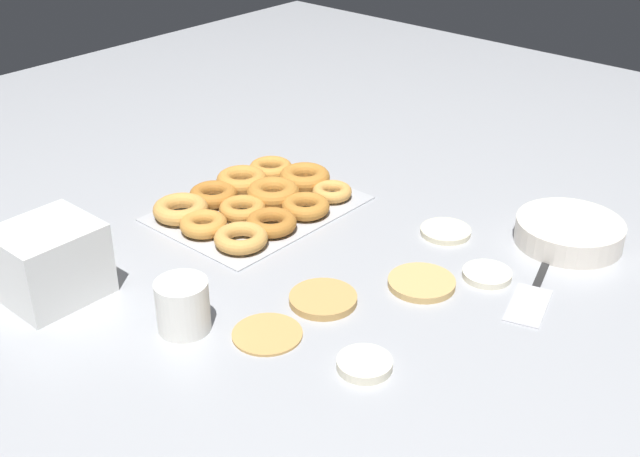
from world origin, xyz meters
TOP-DOWN VIEW (x-y plane):
  - ground_plane at (0.00, 0.00)m, footprint 3.00×3.00m
  - pancake_0 at (0.23, 0.05)m, footprint 0.11×0.11m
  - pancake_1 at (0.20, 0.22)m, footprint 0.08×0.08m
  - pancake_2 at (-0.23, 0.08)m, footprint 0.10×0.10m
  - pancake_3 at (0.10, 0.05)m, footprint 0.12×0.12m
  - pancake_4 at (-0.15, 0.22)m, footprint 0.09×0.09m
  - pancake_5 at (-0.05, 0.15)m, footprint 0.12×0.12m
  - donut_tray at (-0.07, -0.28)m, footprint 0.40×0.30m
  - batter_bowl at (-0.36, 0.27)m, footprint 0.20×0.20m
  - container_stack at (0.39, -0.31)m, footprint 0.16×0.14m
  - paper_cup at (0.31, -0.06)m, footprint 0.09×0.09m
  - spatula at (-0.15, 0.31)m, footprint 0.27×0.11m

SIDE VIEW (x-z plane):
  - ground_plane at x=0.00m, z-range 0.00..0.00m
  - spatula at x=-0.15m, z-range 0.00..0.01m
  - pancake_0 at x=0.23m, z-range 0.00..0.01m
  - pancake_2 at x=-0.23m, z-range 0.00..0.01m
  - pancake_5 at x=-0.05m, z-range 0.00..0.01m
  - pancake_4 at x=-0.15m, z-range 0.00..0.01m
  - pancake_3 at x=0.10m, z-range 0.00..0.01m
  - pancake_1 at x=0.20m, z-range 0.00..0.01m
  - donut_tray at x=-0.07m, z-range 0.00..0.04m
  - batter_bowl at x=-0.36m, z-range 0.00..0.05m
  - paper_cup at x=0.31m, z-range 0.00..0.09m
  - container_stack at x=0.39m, z-range 0.00..0.13m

